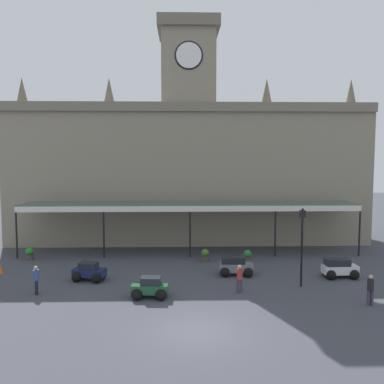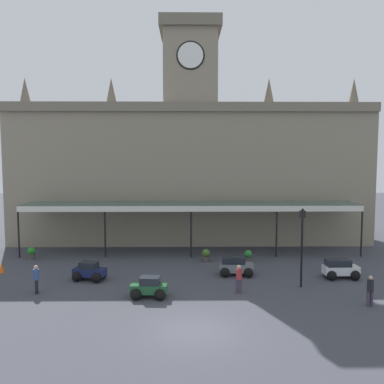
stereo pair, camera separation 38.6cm
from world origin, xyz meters
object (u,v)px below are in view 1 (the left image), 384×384
Objects in this scene: car_navy_sedan at (89,273)px; pedestrian_crossing_forecourt at (370,289)px; car_grey_estate at (235,267)px; traffic_cone at (0,268)px; pedestrian_beside_cars at (36,279)px; car_white_estate at (339,269)px; planter_near_kerb at (205,255)px; victorian_lamppost at (302,238)px; car_green_sedan at (150,289)px; planter_forecourt_centre at (247,256)px; planter_by_canopy at (30,254)px; pedestrian_near_entrance at (240,278)px.

pedestrian_crossing_forecourt is at bearing -16.76° from car_navy_sedan.
car_grey_estate is 8.65m from pedestrian_crossing_forecourt.
car_navy_sedan is at bearing -15.25° from traffic_cone.
car_white_estate is at bearing 8.18° from pedestrian_beside_cars.
victorian_lamppost is at bearing -47.74° from planter_near_kerb.
pedestrian_beside_cars is at bearing 173.57° from car_green_sedan.
planter_near_kerb is at bearing 173.74° from planter_forecourt_centre.
planter_by_canopy is (-15.36, 4.50, -0.07)m from car_grey_estate.
traffic_cone is 17.55m from planter_forecourt_centre.
pedestrian_near_entrance reaches higher than traffic_cone.
car_navy_sedan is (-16.35, -0.16, -0.06)m from car_white_estate.
car_navy_sedan is 1.31× the size of pedestrian_beside_cars.
pedestrian_crossing_forecourt is at bearing -41.48° from car_grey_estate.
planter_near_kerb is at bearing 153.29° from car_white_estate.
traffic_cone is (-15.81, 4.41, -0.55)m from pedestrian_near_entrance.
car_green_sedan is 5.24m from pedestrian_near_entrance.
car_navy_sedan is 9.71m from pedestrian_near_entrance.
car_navy_sedan is 1.31× the size of pedestrian_near_entrance.
car_navy_sedan is 7.91m from planter_by_canopy.
pedestrian_crossing_forecourt is 1.74× the size of planter_by_canopy.
car_green_sedan reaches higher than traffic_cone.
car_green_sedan is at bearing -41.14° from planter_by_canopy.
car_navy_sedan reaches higher than planter_near_kerb.
planter_near_kerb is 1.00× the size of planter_forecourt_centre.
car_white_estate is 1.09× the size of car_green_sedan.
traffic_cone is 3.69m from planter_by_canopy.
pedestrian_crossing_forecourt is 4.75m from victorian_lamppost.
victorian_lamppost is 8.60m from planter_near_kerb.
planter_near_kerb and planter_forecourt_centre have the same top height.
pedestrian_crossing_forecourt is at bearing -7.36° from car_green_sedan.
pedestrian_crossing_forecourt is (11.89, -1.54, 0.41)m from car_green_sedan.
planter_near_kerb is (7.75, 4.48, -0.01)m from car_navy_sedan.
car_white_estate is 1.36× the size of pedestrian_crossing_forecourt.
car_white_estate is 4.31m from victorian_lamppost.
car_navy_sedan is 13.61m from victorian_lamppost.
car_navy_sedan is at bearing -179.46° from car_white_estate.
traffic_cone is at bearing 175.97° from car_white_estate.
victorian_lamppost is at bearing -67.60° from planter_forecourt_centre.
pedestrian_near_entrance is 1.74× the size of planter_by_canopy.
car_grey_estate is 16.07m from traffic_cone.
car_white_estate is 1.36× the size of pedestrian_near_entrance.
pedestrian_near_entrance reaches higher than planter_near_kerb.
car_white_estate is at bearing -6.19° from car_grey_estate.
car_white_estate is at bearing 29.80° from victorian_lamppost.
pedestrian_beside_cars is at bearing -153.47° from planter_forecourt_centre.
victorian_lamppost is at bearing 10.53° from car_green_sedan.
victorian_lamppost is at bearing 3.45° from pedestrian_beside_cars.
planter_forecourt_centre is at bearing 143.78° from car_white_estate.
planter_forecourt_centre reaches higher than traffic_cone.
pedestrian_crossing_forecourt is at bearing -16.33° from traffic_cone.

